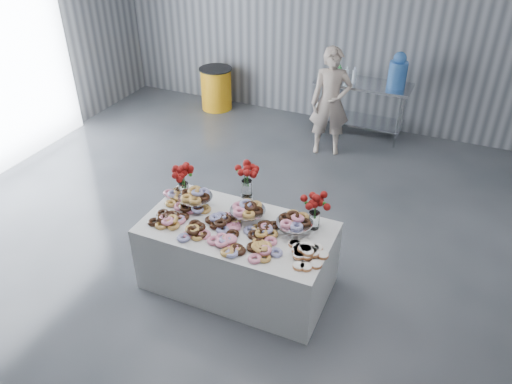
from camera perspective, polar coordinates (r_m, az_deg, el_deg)
ground at (r=5.51m, az=-4.70°, el=-9.88°), size 9.00×9.00×0.00m
room_walls at (r=4.39m, az=-9.20°, el=18.06°), size 8.04×9.04×4.02m
display_table at (r=5.21m, az=-2.10°, el=-7.31°), size 1.90×1.01×0.75m
prep_table at (r=8.35m, az=11.97°, el=10.34°), size 1.50×0.60×0.90m
donut_mounds at (r=4.91m, az=-2.46°, el=-3.92°), size 1.81×0.80×0.09m
cake_stand_left at (r=5.22m, az=-6.96°, el=-0.38°), size 0.36×0.36×0.17m
cake_stand_mid at (r=4.98m, az=-0.96°, el=-1.92°), size 0.36×0.36×0.17m
cake_stand_right at (r=4.83m, az=4.45°, el=-3.29°), size 0.36×0.36×0.17m
danish_pile at (r=4.61m, az=5.46°, el=-6.75°), size 0.48×0.48×0.11m
bouquet_left at (r=5.30m, az=-8.41°, el=2.05°), size 0.26×0.26×0.42m
bouquet_right at (r=4.82m, az=6.81°, el=-1.24°), size 0.26×0.26×0.42m
bouquet_center at (r=5.04m, az=-1.07°, el=1.76°), size 0.26×0.26×0.57m
water_jug at (r=8.09m, az=15.91°, el=13.09°), size 0.28×0.28×0.55m
drink_bottles at (r=8.18m, az=9.91°, el=13.21°), size 0.54×0.08×0.27m
person at (r=7.62m, az=8.52°, el=10.11°), size 0.69×0.56×1.64m
trash_barrel at (r=9.29m, az=-4.56°, el=11.71°), size 0.59×0.59×0.76m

